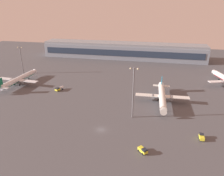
{
  "coord_description": "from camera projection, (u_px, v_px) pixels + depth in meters",
  "views": [
    {
      "loc": [
        23.42,
        -86.96,
        57.87
      ],
      "look_at": [
        -3.65,
        43.85,
        4.0
      ],
      "focal_mm": 35.06,
      "sensor_mm": 36.0,
      "label": 1
    }
  ],
  "objects": [
    {
      "name": "ground_plane",
      "position": [
        101.0,
        130.0,
        105.02
      ],
      "size": [
        416.0,
        416.0,
        0.0
      ],
      "primitive_type": "plane",
      "color": "#4C4C51"
    },
    {
      "name": "terminal_building",
      "position": [
        123.0,
        51.0,
        231.85
      ],
      "size": [
        168.99,
        22.4,
        16.4
      ],
      "color": "gray",
      "rests_on": "ground"
    },
    {
      "name": "airplane_mid_apron",
      "position": [
        162.0,
        96.0,
        131.65
      ],
      "size": [
        32.14,
        41.33,
        10.61
      ],
      "rotation": [
        0.0,
        0.0,
        3.17
      ],
      "color": "silver",
      "rests_on": "ground"
    },
    {
      "name": "airplane_terminal_side",
      "position": [
        18.0,
        80.0,
        159.43
      ],
      "size": [
        31.88,
        40.93,
        10.49
      ],
      "rotation": [
        0.0,
        0.0,
        -0.07
      ],
      "color": "silver",
      "rests_on": "ground"
    },
    {
      "name": "fuel_truck",
      "position": [
        59.0,
        89.0,
        150.21
      ],
      "size": [
        4.61,
        6.59,
        2.35
      ],
      "rotation": [
        0.0,
        0.0,
        2.69
      ],
      "color": "yellow",
      "rests_on": "ground"
    },
    {
      "name": "cargo_loader",
      "position": [
        143.0,
        150.0,
        88.86
      ],
      "size": [
        4.33,
        4.29,
        2.25
      ],
      "rotation": [
        0.0,
        0.0,
        3.94
      ],
      "color": "yellow",
      "rests_on": "ground"
    },
    {
      "name": "maintenance_van",
      "position": [
        202.0,
        137.0,
        97.43
      ],
      "size": [
        2.11,
        4.19,
        2.25
      ],
      "rotation": [
        0.0,
        0.0,
        6.25
      ],
      "color": "yellow",
      "rests_on": "ground"
    },
    {
      "name": "apron_light_central",
      "position": [
        21.0,
        58.0,
        180.86
      ],
      "size": [
        4.8,
        0.9,
        22.69
      ],
      "color": "slate",
      "rests_on": "ground"
    },
    {
      "name": "apron_light_west",
      "position": [
        133.0,
        90.0,
        110.39
      ],
      "size": [
        4.8,
        0.9,
        27.44
      ],
      "color": "slate",
      "rests_on": "ground"
    }
  ]
}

